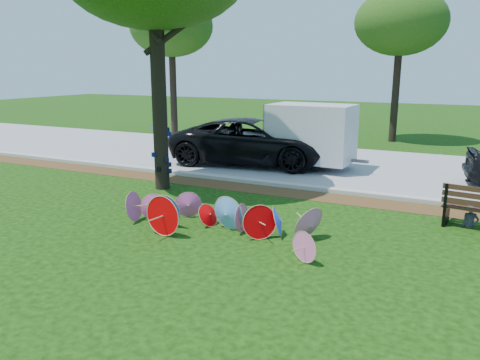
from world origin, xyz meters
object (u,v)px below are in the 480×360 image
Objects in this scene: black_van at (253,142)px; cargo_trailer at (312,133)px; parasol_pile at (213,215)px; person_left at (472,206)px.

black_van is 2.31m from cargo_trailer.
parasol_pile is at bearing -86.98° from cargo_trailer.
person_left is (7.62, -4.58, -0.35)m from black_van.
black_van is 2.13× the size of cargo_trailer.
parasol_pile is 7.66m from cargo_trailer.
cargo_trailer reaches higher than person_left.
cargo_trailer reaches higher than black_van.
parasol_pile is 7.84m from black_van.
person_left is at bearing -128.96° from black_van.
person_left is (5.27, 2.89, 0.14)m from parasol_pile.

